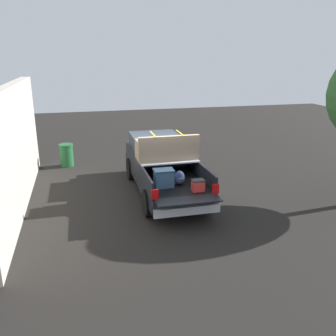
% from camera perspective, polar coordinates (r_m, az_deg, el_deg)
% --- Properties ---
extents(ground_plane, '(40.00, 40.00, 0.00)m').
position_cam_1_polar(ground_plane, '(12.79, -0.66, -3.92)').
color(ground_plane, black).
extents(pickup_truck, '(6.05, 2.06, 2.23)m').
position_cam_1_polar(pickup_truck, '(12.80, -1.05, 0.61)').
color(pickup_truck, black).
rests_on(pickup_truck, ground_plane).
extents(building_facade, '(9.05, 0.36, 3.79)m').
position_cam_1_polar(building_facade, '(12.15, -23.01, 2.89)').
color(building_facade, beige).
rests_on(building_facade, ground_plane).
extents(trash_can, '(0.60, 0.60, 0.98)m').
position_cam_1_polar(trash_can, '(16.28, -15.71, 1.98)').
color(trash_can, '#1E592D').
rests_on(trash_can, ground_plane).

